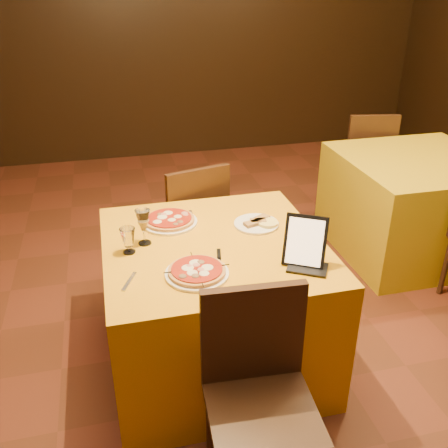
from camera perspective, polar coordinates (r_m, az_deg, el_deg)
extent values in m
cube|color=#5E2D19|center=(3.10, 3.55, -12.84)|extent=(6.00, 7.00, 0.01)
cube|color=black|center=(5.84, -6.87, 21.13)|extent=(6.00, 0.01, 2.80)
cube|color=orange|center=(2.72, -1.14, -9.07)|extent=(1.10, 1.10, 0.75)
cube|color=#BB980C|center=(4.08, 20.82, 2.02)|extent=(1.10, 1.10, 0.75)
cylinder|color=white|center=(2.26, -3.11, -5.69)|extent=(0.29, 0.29, 0.01)
cylinder|color=#AD4C23|center=(2.25, -3.12, -5.34)|extent=(0.26, 0.26, 0.02)
cylinder|color=white|center=(2.72, -6.25, 0.21)|extent=(0.30, 0.30, 0.01)
cylinder|color=#AD4C23|center=(2.72, -6.26, 0.51)|extent=(0.27, 0.27, 0.02)
cylinder|color=white|center=(2.69, 3.71, 0.00)|extent=(0.24, 0.24, 0.01)
cylinder|color=olive|center=(2.69, 3.72, 0.32)|extent=(0.15, 0.15, 0.02)
cube|color=black|center=(2.32, 9.26, -1.95)|extent=(0.22, 0.18, 0.23)
cube|color=silver|center=(2.33, -0.53, -4.63)|extent=(0.07, 0.24, 0.01)
cube|color=silver|center=(2.25, -10.78, -6.47)|extent=(0.08, 0.14, 0.01)
cube|color=silver|center=(2.79, -3.70, 0.92)|extent=(0.02, 0.14, 0.01)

